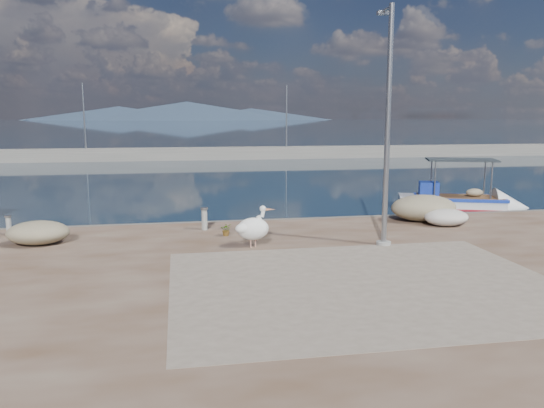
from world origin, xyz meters
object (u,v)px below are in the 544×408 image
(boat_right, at_px, (458,203))
(lamp_post, at_px, (387,135))
(pelican, at_px, (254,228))
(bollard_near, at_px, (204,218))

(boat_right, height_order, lamp_post, lamp_post)
(pelican, distance_m, bollard_near, 3.01)
(boat_right, distance_m, pelican, 13.60)
(pelican, height_order, bollard_near, pelican)
(lamp_post, xyz_separation_m, bollard_near, (-5.24, 3.08, -2.88))
(pelican, distance_m, lamp_post, 4.79)
(pelican, bearing_deg, bollard_near, 95.70)
(boat_right, height_order, bollard_near, boat_right)
(pelican, bearing_deg, lamp_post, -25.65)
(pelican, bearing_deg, boat_right, 15.49)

